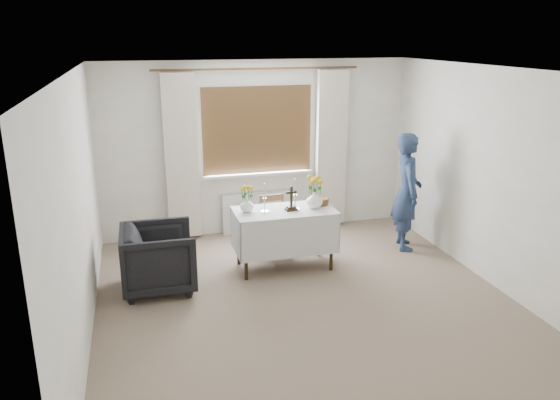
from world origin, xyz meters
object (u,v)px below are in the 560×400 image
at_px(armchair, 159,258).
at_px(person, 407,192).
at_px(wooden_chair, 276,226).
at_px(flower_vase_right, 314,200).
at_px(flower_vase_left, 247,205).
at_px(altar_table, 284,239).
at_px(wooden_cross, 291,198).

height_order(armchair, person, person).
relative_size(wooden_chair, armchair, 0.96).
bearing_deg(person, flower_vase_right, 114.67).
bearing_deg(wooden_chair, flower_vase_left, -143.68).
bearing_deg(altar_table, flower_vase_right, -1.69).
relative_size(wooden_chair, flower_vase_right, 3.69).
bearing_deg(wooden_chair, armchair, -161.51).
height_order(person, flower_vase_left, person).
bearing_deg(wooden_cross, altar_table, 151.92).
bearing_deg(wooden_chair, altar_table, -95.43).
distance_m(armchair, wooden_cross, 1.72).
bearing_deg(armchair, wooden_cross, -83.38).
height_order(wooden_chair, person, person).
relative_size(flower_vase_left, flower_vase_right, 0.83).
relative_size(person, flower_vase_right, 7.44).
xyz_separation_m(armchair, flower_vase_left, (1.09, 0.26, 0.47)).
height_order(wooden_chair, wooden_cross, wooden_cross).
bearing_deg(wooden_cross, wooden_chair, 92.82).
xyz_separation_m(wooden_chair, armchair, (-1.56, -0.67, -0.02)).
distance_m(person, flower_vase_right, 1.42).
height_order(altar_table, flower_vase_right, flower_vase_right).
relative_size(armchair, person, 0.52).
bearing_deg(wooden_cross, person, 3.26).
bearing_deg(flower_vase_left, wooden_chair, 41.02).
height_order(altar_table, person, person).
bearing_deg(flower_vase_right, armchair, -174.08).
distance_m(altar_table, wooden_cross, 0.54).
height_order(wooden_chair, armchair, wooden_chair).
bearing_deg(flower_vase_left, flower_vase_right, -4.17).
height_order(altar_table, wooden_cross, wooden_cross).
bearing_deg(flower_vase_left, altar_table, -6.24).
xyz_separation_m(wooden_chair, person, (1.78, -0.22, 0.40)).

